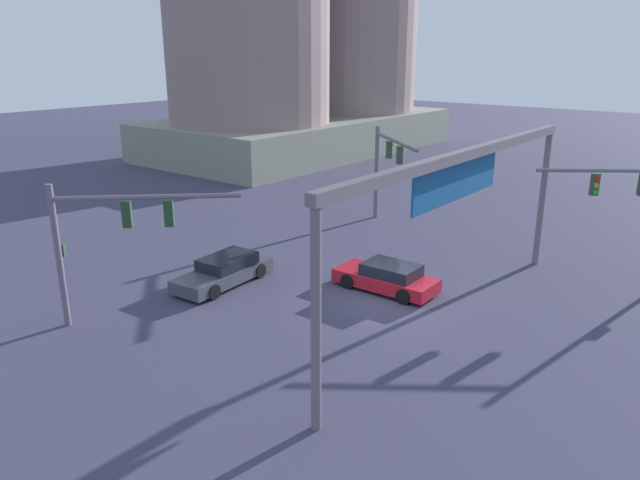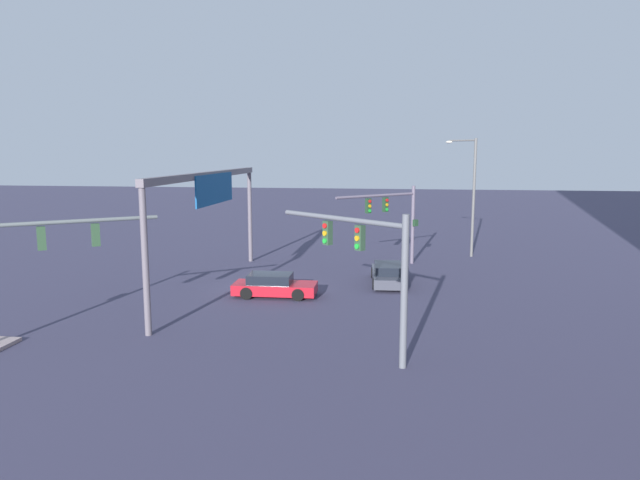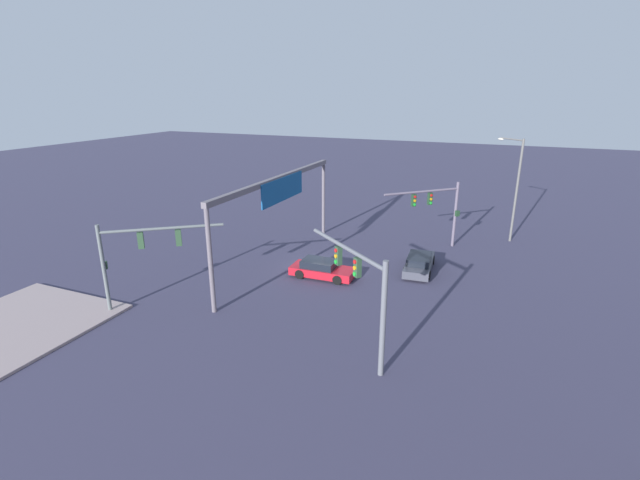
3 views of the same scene
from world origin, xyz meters
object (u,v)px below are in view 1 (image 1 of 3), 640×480
Objects in this scene: traffic_signal_opposite_side at (106,229)px; sedan_car_approaching at (225,271)px; traffic_signal_cross_street at (386,159)px; sedan_car_waiting_far at (387,277)px.

traffic_signal_opposite_side is 1.09× the size of sedan_car_approaching.
sedan_car_approaching is (5.25, -0.22, -3.09)m from traffic_signal_opposite_side.
sedan_car_approaching is (-12.06, 0.43, -3.26)m from traffic_signal_cross_street.
traffic_signal_opposite_side is 1.21× the size of sedan_car_waiting_far.
sedan_car_waiting_far is at bearing 117.86° from sedan_car_approaching.
sedan_car_waiting_far is (9.00, -6.15, -3.09)m from traffic_signal_opposite_side.
traffic_signal_cross_street reaches higher than sedan_car_approaching.
sedan_car_approaching is at bearing -52.58° from traffic_signal_cross_street.
traffic_signal_opposite_side is at bearing -52.69° from traffic_signal_cross_street.
traffic_signal_cross_street is (17.31, -0.65, 0.17)m from traffic_signal_opposite_side.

